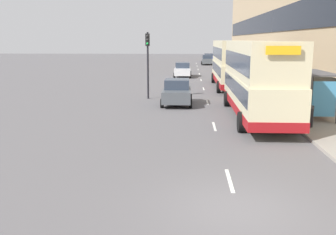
{
  "coord_description": "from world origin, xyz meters",
  "views": [
    {
      "loc": [
        -1.32,
        -9.18,
        4.37
      ],
      "look_at": [
        -3.02,
        20.77,
        -1.88
      ],
      "focal_mm": 40.0,
      "sensor_mm": 36.0,
      "label": 1
    }
  ],
  "objects_px": {
    "car_2": "(183,70)",
    "pedestrian_1": "(294,100)",
    "bus_shelter": "(318,86)",
    "double_decker_bus_near": "(257,78)",
    "car_3": "(177,92)",
    "litter_bin": "(308,116)",
    "traffic_light_far_kerb": "(148,54)",
    "car_0": "(208,58)",
    "double_decker_bus_ahead": "(230,63)",
    "car_1": "(207,60)"
  },
  "relations": [
    {
      "from": "car_2",
      "to": "car_3",
      "type": "height_order",
      "value": "car_3"
    },
    {
      "from": "car_0",
      "to": "litter_bin",
      "type": "bearing_deg",
      "value": -87.98
    },
    {
      "from": "double_decker_bus_near",
      "to": "double_decker_bus_ahead",
      "type": "xyz_separation_m",
      "value": [
        -0.05,
        13.69,
        0.0
      ]
    },
    {
      "from": "car_1",
      "to": "pedestrian_1",
      "type": "distance_m",
      "value": 46.49
    },
    {
      "from": "double_decker_bus_near",
      "to": "litter_bin",
      "type": "height_order",
      "value": "double_decker_bus_near"
    },
    {
      "from": "car_0",
      "to": "pedestrian_1",
      "type": "distance_m",
      "value": 55.18
    },
    {
      "from": "double_decker_bus_ahead",
      "to": "traffic_light_far_kerb",
      "type": "bearing_deg",
      "value": -134.37
    },
    {
      "from": "bus_shelter",
      "to": "car_2",
      "type": "distance_m",
      "value": 25.32
    },
    {
      "from": "bus_shelter",
      "to": "pedestrian_1",
      "type": "xyz_separation_m",
      "value": [
        -1.19,
        0.06,
        -0.79
      ]
    },
    {
      "from": "car_2",
      "to": "litter_bin",
      "type": "relative_size",
      "value": 4.29
    },
    {
      "from": "car_0",
      "to": "car_3",
      "type": "height_order",
      "value": "car_3"
    },
    {
      "from": "bus_shelter",
      "to": "pedestrian_1",
      "type": "distance_m",
      "value": 1.43
    },
    {
      "from": "car_0",
      "to": "pedestrian_1",
      "type": "bearing_deg",
      "value": -87.85
    },
    {
      "from": "double_decker_bus_ahead",
      "to": "car_0",
      "type": "distance_m",
      "value": 41.37
    },
    {
      "from": "car_0",
      "to": "car_2",
      "type": "distance_m",
      "value": 31.5
    },
    {
      "from": "car_2",
      "to": "pedestrian_1",
      "type": "xyz_separation_m",
      "value": [
        6.7,
        -23.98,
        0.24
      ]
    },
    {
      "from": "bus_shelter",
      "to": "car_3",
      "type": "height_order",
      "value": "bus_shelter"
    },
    {
      "from": "bus_shelter",
      "to": "pedestrian_1",
      "type": "bearing_deg",
      "value": 177.33
    },
    {
      "from": "double_decker_bus_ahead",
      "to": "car_3",
      "type": "bearing_deg",
      "value": -115.58
    },
    {
      "from": "litter_bin",
      "to": "traffic_light_far_kerb",
      "type": "height_order",
      "value": "traffic_light_far_kerb"
    },
    {
      "from": "car_3",
      "to": "litter_bin",
      "type": "distance_m",
      "value": 9.59
    },
    {
      "from": "double_decker_bus_ahead",
      "to": "car_3",
      "type": "xyz_separation_m",
      "value": [
        -4.57,
        -9.55,
        -1.43
      ]
    },
    {
      "from": "car_1",
      "to": "litter_bin",
      "type": "bearing_deg",
      "value": -86.81
    },
    {
      "from": "bus_shelter",
      "to": "double_decker_bus_near",
      "type": "height_order",
      "value": "double_decker_bus_near"
    },
    {
      "from": "car_2",
      "to": "pedestrian_1",
      "type": "bearing_deg",
      "value": 105.6
    },
    {
      "from": "car_0",
      "to": "car_3",
      "type": "distance_m",
      "value": 51.1
    },
    {
      "from": "double_decker_bus_near",
      "to": "car_2",
      "type": "height_order",
      "value": "double_decker_bus_near"
    },
    {
      "from": "double_decker_bus_ahead",
      "to": "litter_bin",
      "type": "distance_m",
      "value": 16.62
    },
    {
      "from": "bus_shelter",
      "to": "car_0",
      "type": "relative_size",
      "value": 1.0
    },
    {
      "from": "double_decker_bus_ahead",
      "to": "traffic_light_far_kerb",
      "type": "height_order",
      "value": "traffic_light_far_kerb"
    },
    {
      "from": "double_decker_bus_near",
      "to": "car_0",
      "type": "xyz_separation_m",
      "value": [
        0.03,
        55.03,
        -1.45
      ]
    },
    {
      "from": "traffic_light_far_kerb",
      "to": "car_3",
      "type": "bearing_deg",
      "value": -48.67
    },
    {
      "from": "double_decker_bus_near",
      "to": "double_decker_bus_ahead",
      "type": "bearing_deg",
      "value": 90.2
    },
    {
      "from": "car_2",
      "to": "traffic_light_far_kerb",
      "type": "distance_m",
      "value": 17.48
    },
    {
      "from": "car_1",
      "to": "litter_bin",
      "type": "relative_size",
      "value": 3.92
    },
    {
      "from": "double_decker_bus_near",
      "to": "car_2",
      "type": "bearing_deg",
      "value": 100.88
    },
    {
      "from": "bus_shelter",
      "to": "traffic_light_far_kerb",
      "type": "height_order",
      "value": "traffic_light_far_kerb"
    },
    {
      "from": "double_decker_bus_ahead",
      "to": "pedestrian_1",
      "type": "relative_size",
      "value": 6.2
    },
    {
      "from": "car_1",
      "to": "car_3",
      "type": "height_order",
      "value": "car_1"
    },
    {
      "from": "car_3",
      "to": "pedestrian_1",
      "type": "bearing_deg",
      "value": 147.67
    },
    {
      "from": "car_1",
      "to": "double_decker_bus_ahead",
      "type": "bearing_deg",
      "value": -88.94
    },
    {
      "from": "car_3",
      "to": "litter_bin",
      "type": "height_order",
      "value": "car_3"
    },
    {
      "from": "double_decker_bus_ahead",
      "to": "car_1",
      "type": "xyz_separation_m",
      "value": [
        -0.61,
        32.61,
        -1.42
      ]
    },
    {
      "from": "car_2",
      "to": "pedestrian_1",
      "type": "relative_size",
      "value": 2.42
    },
    {
      "from": "car_0",
      "to": "car_3",
      "type": "relative_size",
      "value": 1.1
    },
    {
      "from": "litter_bin",
      "to": "pedestrian_1",
      "type": "bearing_deg",
      "value": 89.31
    },
    {
      "from": "car_3",
      "to": "pedestrian_1",
      "type": "distance_m",
      "value": 7.96
    },
    {
      "from": "bus_shelter",
      "to": "car_3",
      "type": "relative_size",
      "value": 1.1
    },
    {
      "from": "car_0",
      "to": "pedestrian_1",
      "type": "height_order",
      "value": "pedestrian_1"
    },
    {
      "from": "double_decker_bus_near",
      "to": "car_2",
      "type": "relative_size",
      "value": 2.48
    }
  ]
}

